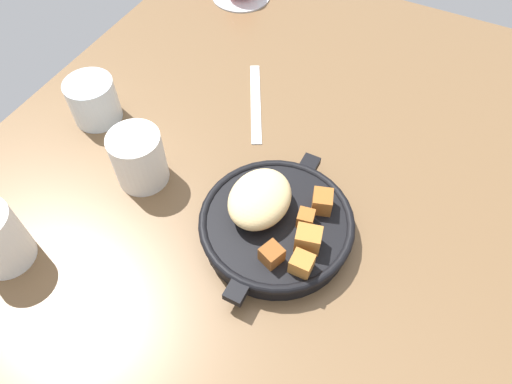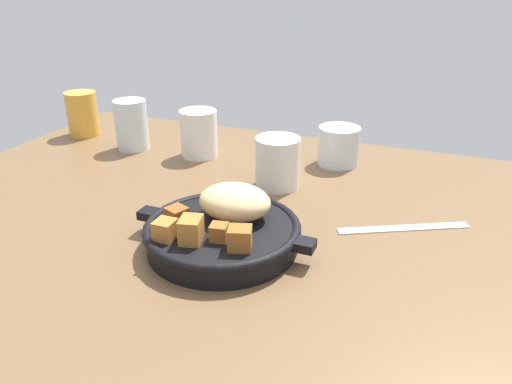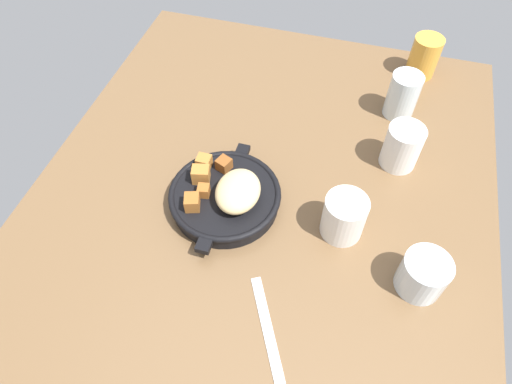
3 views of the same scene
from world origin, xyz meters
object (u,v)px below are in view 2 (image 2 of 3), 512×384
(butter_knife, at_px, (403,228))
(ceramic_mug_white, at_px, (278,162))
(water_glass_short, at_px, (339,146))
(juice_glass_amber, at_px, (83,114))
(cast_iron_skillet, at_px, (224,228))
(white_creamer_pitcher, at_px, (199,133))
(water_glass_tall, at_px, (132,125))

(butter_knife, bearing_deg, ceramic_mug_white, 132.90)
(butter_knife, distance_m, water_glass_short, 0.26)
(water_glass_short, distance_m, juice_glass_amber, 0.56)
(ceramic_mug_white, bearing_deg, cast_iron_skillet, -89.59)
(water_glass_short, height_order, white_creamer_pitcher, white_creamer_pitcher)
(butter_knife, height_order, juice_glass_amber, juice_glass_amber)
(cast_iron_skillet, xyz_separation_m, white_creamer_pitcher, (-0.19, 0.29, 0.02))
(water_glass_tall, bearing_deg, ceramic_mug_white, -11.57)
(cast_iron_skillet, xyz_separation_m, water_glass_tall, (-0.34, 0.28, 0.02))
(white_creamer_pitcher, height_order, water_glass_tall, water_glass_tall)
(water_glass_short, relative_size, white_creamer_pitcher, 0.85)
(water_glass_short, bearing_deg, ceramic_mug_white, -116.86)
(water_glass_short, xyz_separation_m, white_creamer_pitcher, (-0.26, -0.06, 0.01))
(butter_knife, distance_m, ceramic_mug_white, 0.23)
(white_creamer_pitcher, bearing_deg, cast_iron_skillet, -56.90)
(juice_glass_amber, bearing_deg, white_creamer_pitcher, -4.56)
(water_glass_short, bearing_deg, white_creamer_pitcher, -167.47)
(butter_knife, xyz_separation_m, ceramic_mug_white, (-0.22, 0.07, 0.04))
(butter_knife, xyz_separation_m, white_creamer_pitcher, (-0.41, 0.16, 0.04))
(ceramic_mug_white, bearing_deg, water_glass_tall, 168.43)
(water_glass_short, bearing_deg, juice_glass_amber, -176.48)
(butter_knife, distance_m, white_creamer_pitcher, 0.44)
(butter_knife, bearing_deg, juice_glass_amber, 137.64)
(water_glass_short, relative_size, juice_glass_amber, 0.81)
(water_glass_short, bearing_deg, butter_knife, -55.65)
(ceramic_mug_white, height_order, juice_glass_amber, juice_glass_amber)
(cast_iron_skillet, bearing_deg, butter_knife, 32.70)
(cast_iron_skillet, distance_m, white_creamer_pitcher, 0.35)
(water_glass_tall, relative_size, ceramic_mug_white, 1.17)
(butter_knife, height_order, ceramic_mug_white, ceramic_mug_white)
(juice_glass_amber, bearing_deg, cast_iron_skillet, -33.06)
(butter_knife, bearing_deg, white_creamer_pitcher, 130.99)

